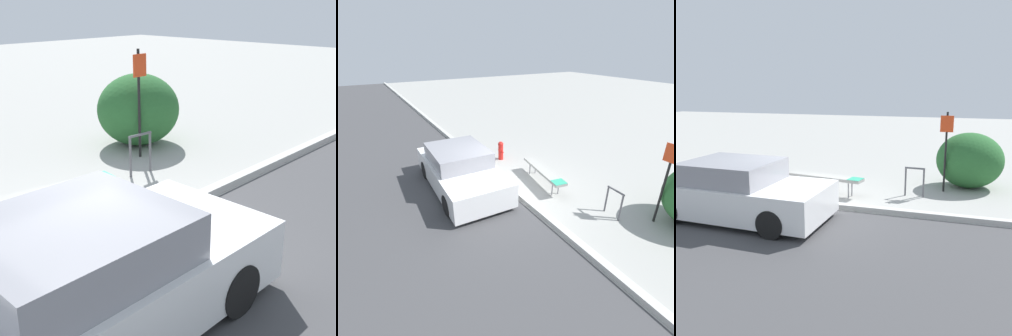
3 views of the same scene
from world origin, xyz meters
TOP-DOWN VIEW (x-y plane):
  - ground_plane at (0.00, 0.00)m, footprint 60.00×60.00m
  - curb at (0.00, 0.00)m, footprint 60.00×0.20m
  - bench at (-0.02, 1.16)m, footprint 2.32×0.76m
  - bike_rack at (2.43, 1.65)m, footprint 0.55×0.09m
  - sign_post at (3.17, 2.42)m, footprint 0.36×0.08m
  - shrub_hedge at (3.85, 3.17)m, footprint 1.96×1.85m
  - parked_car_near at (-1.20, -1.33)m, footprint 4.20×1.99m

SIDE VIEW (x-z plane):
  - ground_plane at x=0.00m, z-range 0.00..0.00m
  - curb at x=0.00m, z-range 0.00..0.13m
  - bench at x=-0.02m, z-range 0.21..0.75m
  - bike_rack at x=2.43m, z-range 0.09..0.91m
  - parked_car_near at x=-1.20m, z-range -0.05..1.30m
  - shrub_hedge at x=3.85m, z-range 0.00..1.66m
  - sign_post at x=3.17m, z-range 0.23..2.53m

